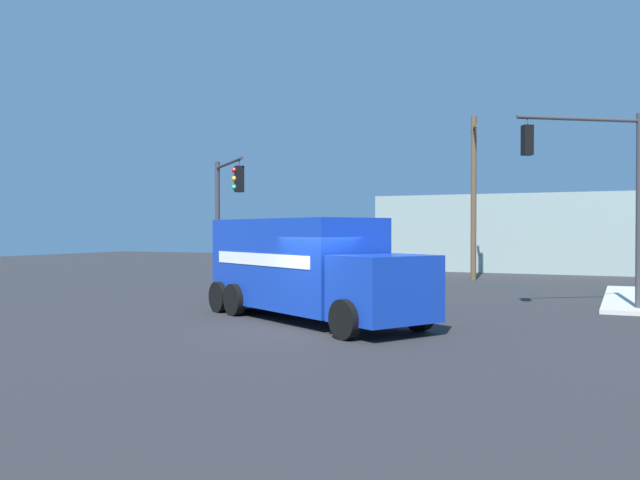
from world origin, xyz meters
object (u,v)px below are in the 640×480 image
at_px(traffic_light_primary, 602,180).
at_px(delivery_truck, 306,268).
at_px(traffic_light_secondary, 225,206).
at_px(utility_pole, 474,195).

bearing_deg(traffic_light_primary, delivery_truck, -144.81).
relative_size(traffic_light_secondary, utility_pole, 0.63).
height_order(traffic_light_primary, traffic_light_secondary, traffic_light_primary).
xyz_separation_m(traffic_light_primary, traffic_light_secondary, (-13.73, -1.04, -0.68)).
bearing_deg(delivery_truck, utility_pole, 86.16).
bearing_deg(traffic_light_primary, utility_pole, 118.41).
xyz_separation_m(traffic_light_secondary, utility_pole, (7.01, 13.47, 0.90)).
relative_size(delivery_truck, traffic_light_secondary, 1.53).
bearing_deg(delivery_truck, traffic_light_secondary, 141.88).
bearing_deg(traffic_light_secondary, utility_pole, 62.49).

